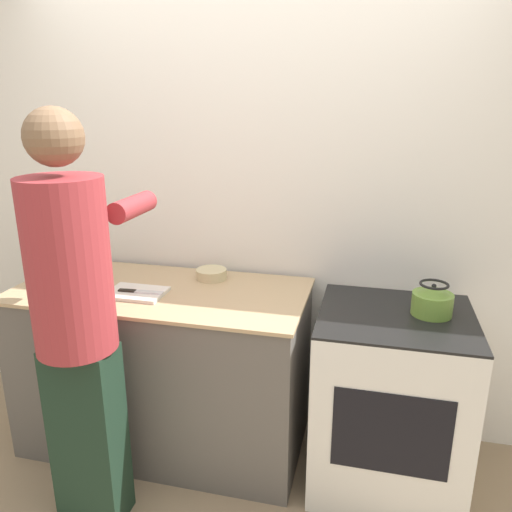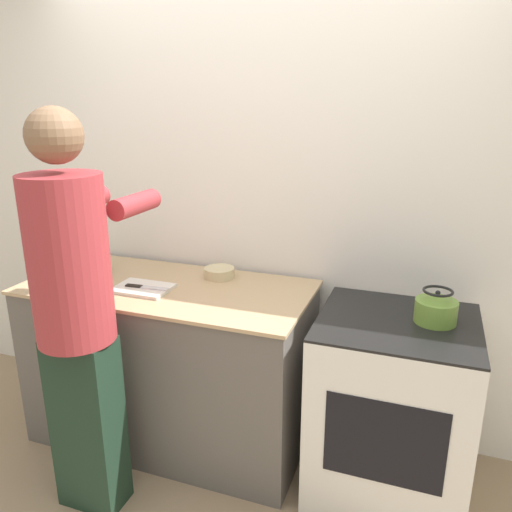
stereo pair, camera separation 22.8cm
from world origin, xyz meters
TOP-DOWN VIEW (x-y plane):
  - ground_plane at (0.00, 0.00)m, footprint 12.00×12.00m
  - wall_back at (0.00, 0.76)m, footprint 8.00×0.05m
  - counter at (-0.39, 0.35)m, footprint 1.51×0.72m
  - oven at (0.79, 0.32)m, footprint 0.70×0.65m
  - person at (-0.51, -0.22)m, footprint 0.37×0.61m
  - cutting_board at (-0.48, 0.25)m, footprint 0.29×0.21m
  - knife at (-0.46, 0.24)m, footprint 0.23×0.05m
  - kettle at (0.94, 0.36)m, footprint 0.18×0.18m
  - bowl_prep at (-0.19, 0.56)m, footprint 0.17×0.17m
  - canister_jar at (-0.85, 0.39)m, footprint 0.13×0.13m

SIDE VIEW (x-z plane):
  - ground_plane at x=0.00m, z-range 0.00..0.00m
  - oven at x=0.79m, z-range 0.00..0.90m
  - counter at x=-0.39m, z-range 0.00..0.91m
  - cutting_board at x=-0.48m, z-range 0.91..0.92m
  - knife at x=-0.46m, z-range 0.92..0.93m
  - bowl_prep at x=-0.19m, z-range 0.91..0.96m
  - kettle at x=0.94m, z-range 0.88..1.04m
  - canister_jar at x=-0.85m, z-range 0.91..1.08m
  - person at x=-0.51m, z-range 0.09..1.91m
  - wall_back at x=0.00m, z-range 0.00..2.60m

